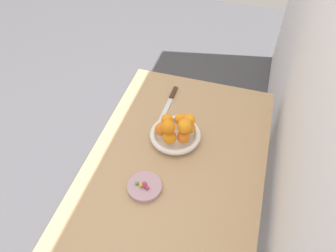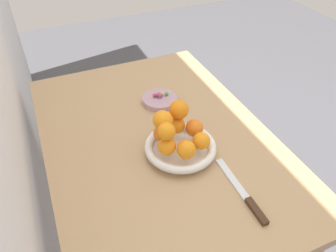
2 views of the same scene
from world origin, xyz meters
name	(u,v)px [view 2 (image 2 of 2)]	position (x,y,z in m)	size (l,w,h in m)	color
ground_plane	(161,249)	(0.00, 0.00, 0.00)	(6.00, 6.00, 0.00)	#4C4C51
dining_table	(158,154)	(0.00, 0.00, 0.65)	(1.10, 0.76, 0.74)	tan
fruit_bowl	(180,148)	(-0.10, -0.04, 0.76)	(0.23, 0.23, 0.04)	white
candy_dish	(160,100)	(0.19, -0.09, 0.75)	(0.14, 0.14, 0.02)	#B28C99
orange_0	(186,150)	(-0.16, -0.03, 0.81)	(0.06, 0.06, 0.06)	orange
orange_1	(201,141)	(-0.15, -0.09, 0.81)	(0.06, 0.06, 0.06)	orange
orange_2	(194,128)	(-0.08, -0.10, 0.81)	(0.06, 0.06, 0.06)	orange
orange_3	(176,125)	(-0.05, -0.05, 0.81)	(0.06, 0.06, 0.06)	orange
orange_4	(162,133)	(-0.07, 0.01, 0.81)	(0.06, 0.06, 0.06)	orange
orange_5	(167,146)	(-0.13, 0.02, 0.81)	(0.06, 0.06, 0.06)	orange
orange_6	(179,110)	(-0.05, -0.06, 0.87)	(0.06, 0.06, 0.06)	orange
orange_7	(166,131)	(-0.12, 0.02, 0.86)	(0.06, 0.06, 0.06)	orange
orange_8	(163,120)	(-0.07, 0.01, 0.87)	(0.06, 0.06, 0.06)	orange
candy_ball_0	(160,95)	(0.19, -0.09, 0.77)	(0.02, 0.02, 0.02)	#C6384C
candy_ball_1	(160,95)	(0.19, -0.09, 0.77)	(0.02, 0.02, 0.02)	#8C4C99
candy_ball_2	(158,95)	(0.20, -0.08, 0.77)	(0.01, 0.01, 0.01)	#8C4C99
candy_ball_3	(167,94)	(0.19, -0.12, 0.77)	(0.01, 0.01, 0.01)	#4C9947
candy_ball_4	(155,95)	(0.20, -0.07, 0.77)	(0.02, 0.02, 0.02)	#C6384C
candy_ball_5	(162,94)	(0.20, -0.10, 0.77)	(0.02, 0.02, 0.02)	gold
knife	(244,195)	(-0.34, -0.13, 0.75)	(0.26, 0.03, 0.01)	#3F2819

